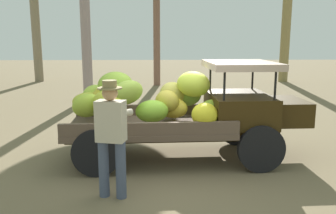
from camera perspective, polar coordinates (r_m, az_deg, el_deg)
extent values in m
plane|color=#736347|center=(6.77, 1.63, -8.78)|extent=(60.00, 60.00, 0.00)
cube|color=#31220B|center=(6.82, 0.84, -4.54)|extent=(4.01, 0.61, 0.16)
cylinder|color=black|center=(7.84, 10.98, -3.04)|extent=(0.83, 0.17, 0.82)
cylinder|color=black|center=(6.37, 14.65, -6.53)|extent=(0.83, 0.17, 0.82)
cylinder|color=black|center=(7.63, -9.84, -3.40)|extent=(0.83, 0.17, 0.82)
cylinder|color=black|center=(6.10, -11.36, -7.16)|extent=(0.83, 0.17, 0.82)
cube|color=brown|center=(6.75, -2.97, -3.13)|extent=(3.07, 1.84, 0.10)
cube|color=brown|center=(7.50, -3.09, -0.44)|extent=(3.00, 0.21, 0.22)
cube|color=brown|center=(5.94, -2.85, -3.54)|extent=(3.00, 0.21, 0.22)
cube|color=#31220B|center=(6.92, 11.23, -0.23)|extent=(1.16, 1.56, 0.55)
cube|color=#31220B|center=(7.22, 18.13, -0.56)|extent=(0.74, 1.09, 0.44)
cylinder|color=black|center=(7.57, 13.35, 4.86)|extent=(0.04, 0.04, 0.55)
cylinder|color=black|center=(6.36, 16.76, 3.54)|extent=(0.04, 0.04, 0.55)
cylinder|color=black|center=(7.36, 6.77, 4.91)|extent=(0.04, 0.04, 0.55)
cylinder|color=black|center=(6.10, 8.99, 3.58)|extent=(0.04, 0.04, 0.55)
cube|color=#BBA190|center=(6.81, 11.49, 6.59)|extent=(1.28, 1.57, 0.12)
ellipsoid|color=#8EB539|center=(6.89, -8.38, 3.45)|extent=(0.79, 0.67, 0.56)
ellipsoid|color=#8AB231|center=(6.60, 6.94, -0.47)|extent=(0.59, 0.53, 0.41)
ellipsoid|color=#A9C845|center=(7.29, -11.63, 1.86)|extent=(0.66, 0.64, 0.48)
ellipsoid|color=#83B23F|center=(7.17, 2.86, 1.89)|extent=(0.66, 0.60, 0.55)
ellipsoid|color=#89C133|center=(6.51, -2.57, -0.68)|extent=(0.71, 0.67, 0.55)
ellipsoid|color=yellow|center=(6.87, 0.63, -0.10)|extent=(0.75, 0.64, 0.43)
ellipsoid|color=yellow|center=(6.16, 5.87, -1.25)|extent=(0.51, 0.60, 0.54)
ellipsoid|color=#BECA3E|center=(7.02, -12.35, 0.87)|extent=(0.73, 0.55, 0.48)
ellipsoid|color=#A8C639|center=(6.53, -12.68, 0.22)|extent=(0.72, 0.70, 0.56)
ellipsoid|color=#92B03C|center=(6.29, -6.55, 2.30)|extent=(0.84, 0.85, 0.57)
ellipsoid|color=#C1B64F|center=(7.01, 0.67, 2.03)|extent=(0.52, 0.47, 0.55)
ellipsoid|color=gold|center=(6.28, -9.43, 0.50)|extent=(0.82, 0.78, 0.54)
ellipsoid|color=gold|center=(6.73, -0.13, 0.95)|extent=(0.65, 0.65, 0.50)
ellipsoid|color=#BDD03C|center=(6.77, 4.04, 3.65)|extent=(0.93, 0.92, 0.65)
ellipsoid|color=gold|center=(6.96, -9.98, 1.55)|extent=(0.52, 0.60, 0.57)
cylinder|color=#444F68|center=(5.34, -10.20, -9.65)|extent=(0.15, 0.15, 0.85)
cylinder|color=#444F68|center=(5.26, -7.52, -9.92)|extent=(0.15, 0.15, 0.85)
cube|color=#BFB49E|center=(5.09, -9.11, -2.23)|extent=(0.44, 0.32, 0.58)
cylinder|color=#BFB49E|center=(5.20, -9.79, -0.99)|extent=(0.26, 0.40, 0.10)
cylinder|color=#BFB49E|center=(5.13, -7.71, -1.09)|extent=(0.38, 0.33, 0.10)
sphere|color=tan|center=(5.01, -9.26, 2.24)|extent=(0.22, 0.22, 0.22)
cylinder|color=#8D7C4F|center=(5.00, -9.28, 2.98)|extent=(0.34, 0.34, 0.02)
cylinder|color=#8D7C4F|center=(4.99, -9.30, 3.67)|extent=(0.20, 0.20, 0.10)
cylinder|color=gray|center=(13.47, -13.12, 14.91)|extent=(0.36, 0.36, 6.51)
cylinder|color=#7F7159|center=(19.88, -20.48, 13.88)|extent=(0.44, 0.44, 6.98)
cylinder|color=brown|center=(17.26, -1.85, 16.39)|extent=(0.32, 0.32, 7.76)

